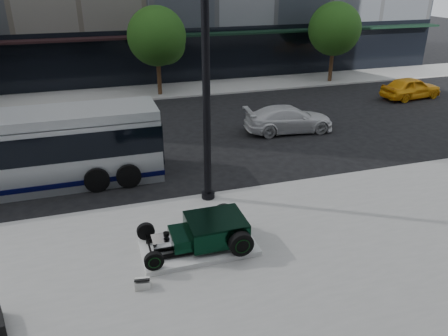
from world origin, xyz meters
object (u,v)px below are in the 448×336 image
object	(u,v)px
hot_rod	(209,231)
lamppost	(206,89)
yellow_taxi	(411,88)
white_sedan	(289,119)

from	to	relation	value
hot_rod	lamppost	size ratio (longest dim) A/B	0.37
hot_rod	yellow_taxi	bearing A→B (deg)	36.12
lamppost	yellow_taxi	world-z (taller)	lamppost
white_sedan	hot_rod	bearing A→B (deg)	148.15
yellow_taxi	hot_rod	bearing A→B (deg)	119.61
yellow_taxi	lamppost	bearing A→B (deg)	113.70
lamppost	yellow_taxi	size ratio (longest dim) A/B	2.10
hot_rod	yellow_taxi	world-z (taller)	yellow_taxi
lamppost	yellow_taxi	bearing A→B (deg)	30.20
hot_rod	white_sedan	bearing A→B (deg)	52.91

